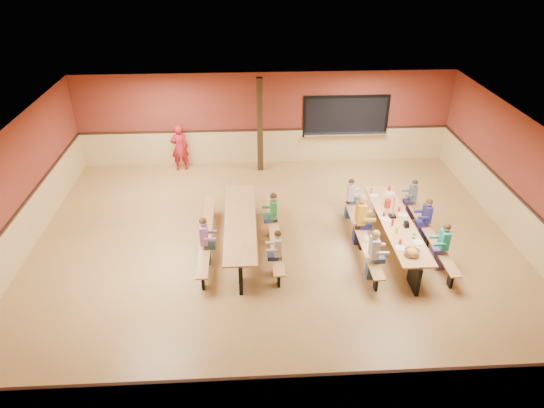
{
  "coord_description": "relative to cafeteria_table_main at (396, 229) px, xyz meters",
  "views": [
    {
      "loc": [
        -0.63,
        -9.85,
        6.88
      ],
      "look_at": [
        -0.07,
        0.11,
        1.15
      ],
      "focal_mm": 32.0,
      "sensor_mm": 36.0,
      "label": 1
    }
  ],
  "objects": [
    {
      "name": "seated_child_teal_right",
      "position": [
        0.83,
        -0.89,
        0.07
      ],
      "size": [
        0.36,
        0.29,
        1.19
      ],
      "primitive_type": null,
      "color": "#1F927A",
      "rests_on": "ground"
    },
    {
      "name": "cafeteria_table_main",
      "position": [
        0.0,
        0.0,
        0.0
      ],
      "size": [
        1.91,
        3.7,
        0.74
      ],
      "color": "#B87E49",
      "rests_on": "ground"
    },
    {
      "name": "seated_child_purple_sec",
      "position": [
        -4.57,
        -0.39,
        0.08
      ],
      "size": [
        0.37,
        0.3,
        1.21
      ],
      "primitive_type": null,
      "color": "#956095",
      "rests_on": "ground"
    },
    {
      "name": "seated_child_green_sec",
      "position": [
        -2.92,
        0.67,
        0.08
      ],
      "size": [
        0.37,
        0.3,
        1.21
      ],
      "primitive_type": null,
      "color": "#307C39",
      "rests_on": "ground"
    },
    {
      "name": "napkin_dispenser",
      "position": [
        0.15,
        -0.24,
        0.28
      ],
      "size": [
        0.1,
        0.14,
        0.13
      ],
      "primitive_type": "cube",
      "color": "black",
      "rests_on": "cafeteria_table_main"
    },
    {
      "name": "seated_child_grey_left",
      "position": [
        -0.83,
        1.47,
        0.04
      ],
      "size": [
        0.34,
        0.27,
        1.14
      ],
      "primitive_type": null,
      "color": "silver",
      "rests_on": "ground"
    },
    {
      "name": "seated_child_tan_sec",
      "position": [
        -2.92,
        -0.91,
        0.05
      ],
      "size": [
        0.34,
        0.28,
        1.15
      ],
      "primitive_type": null,
      "color": "#BAAF98",
      "rests_on": "ground"
    },
    {
      "name": "seated_child_white_left",
      "position": [
        -0.83,
        -1.13,
        0.09
      ],
      "size": [
        0.38,
        0.31,
        1.22
      ],
      "primitive_type": null,
      "color": "silver",
      "rests_on": "ground"
    },
    {
      "name": "ground",
      "position": [
        -2.91,
        0.19,
        -0.53
      ],
      "size": [
        12.0,
        12.0,
        0.0
      ],
      "primitive_type": "plane",
      "color": "olive",
      "rests_on": "ground"
    },
    {
      "name": "punch_pitcher",
      "position": [
        -0.05,
        0.69,
        0.32
      ],
      "size": [
        0.16,
        0.16,
        0.22
      ],
      "primitive_type": "cylinder",
      "color": "red",
      "rests_on": "cafeteria_table_main"
    },
    {
      "name": "seated_adult_yellow",
      "position": [
        -0.83,
        0.26,
        0.14
      ],
      "size": [
        0.43,
        0.35,
        1.33
      ],
      "primitive_type": null,
      "color": "gold",
      "rests_on": "ground"
    },
    {
      "name": "table_paddle",
      "position": [
        -0.05,
        0.21,
        0.35
      ],
      "size": [
        0.16,
        0.16,
        0.56
      ],
      "color": "black",
      "rests_on": "cafeteria_table_main"
    },
    {
      "name": "cafeteria_table_second",
      "position": [
        -3.74,
        0.25,
        0.0
      ],
      "size": [
        1.91,
        3.7,
        0.74
      ],
      "color": "#B87E49",
      "rests_on": "ground"
    },
    {
      "name": "condiment_ketchup",
      "position": [
        -0.16,
        -0.17,
        0.3
      ],
      "size": [
        0.06,
        0.06,
        0.17
      ],
      "primitive_type": "cylinder",
      "color": "#B2140F",
      "rests_on": "cafeteria_table_main"
    },
    {
      "name": "place_settings",
      "position": [
        0.0,
        -0.0,
        0.27
      ],
      "size": [
        0.65,
        3.3,
        0.11
      ],
      "primitive_type": null,
      "color": "beige",
      "rests_on": "cafeteria_table_main"
    },
    {
      "name": "kitchen_pass_through",
      "position": [
        -0.31,
        5.15,
        0.96
      ],
      "size": [
        2.78,
        0.28,
        1.38
      ],
      "color": "black",
      "rests_on": "ground"
    },
    {
      "name": "condiment_mustard",
      "position": [
        -0.15,
        -0.49,
        0.3
      ],
      "size": [
        0.06,
        0.06,
        0.17
      ],
      "primitive_type": "cylinder",
      "color": "yellow",
      "rests_on": "cafeteria_table_main"
    },
    {
      "name": "room_envelope",
      "position": [
        -2.91,
        0.19,
        0.16
      ],
      "size": [
        12.04,
        10.04,
        3.02
      ],
      "color": "maroon",
      "rests_on": "ground"
    },
    {
      "name": "standing_woman",
      "position": [
        -5.67,
        4.74,
        0.24
      ],
      "size": [
        0.61,
        0.45,
        1.52
      ],
      "primitive_type": "imported",
      "rotation": [
        0.0,
        0.0,
        3.31
      ],
      "color": "#A91320",
      "rests_on": "ground"
    },
    {
      "name": "structural_post",
      "position": [
        -3.11,
        4.59,
        0.97
      ],
      "size": [
        0.18,
        0.18,
        3.0
      ],
      "primitive_type": "cube",
      "color": "black",
      "rests_on": "ground"
    },
    {
      "name": "seated_child_char_right",
      "position": [
        0.83,
        1.36,
        0.04
      ],
      "size": [
        0.33,
        0.27,
        1.13
      ],
      "primitive_type": null,
      "color": "#545C60",
      "rests_on": "ground"
    },
    {
      "name": "seated_child_navy_right",
      "position": [
        0.83,
        0.25,
        0.06
      ],
      "size": [
        0.35,
        0.29,
        1.17
      ],
      "primitive_type": null,
      "color": "navy",
      "rests_on": "ground"
    },
    {
      "name": "chip_bowl",
      "position": [
        -0.06,
        -1.36,
        0.29
      ],
      "size": [
        0.32,
        0.32,
        0.15
      ],
      "primitive_type": null,
      "color": "orange",
      "rests_on": "cafeteria_table_main"
    }
  ]
}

